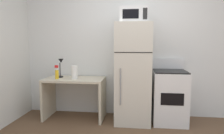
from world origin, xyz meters
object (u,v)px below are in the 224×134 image
at_px(microwave, 134,15).
at_px(oven_range, 169,96).
at_px(spray_bottle, 57,74).
at_px(paper_towel_roll, 75,72).
at_px(refrigerator, 133,73).
at_px(desk_lamp, 61,65).
at_px(desk, 75,91).

bearing_deg(microwave, oven_range, 4.68).
height_order(spray_bottle, oven_range, oven_range).
bearing_deg(oven_range, microwave, -175.32).
height_order(paper_towel_roll, refrigerator, refrigerator).
bearing_deg(paper_towel_roll, spray_bottle, -173.60).
height_order(desk_lamp, refrigerator, refrigerator).
bearing_deg(paper_towel_roll, oven_range, 2.66).
distance_m(desk, paper_towel_roll, 0.36).
relative_size(desk, paper_towel_roll, 4.51).
relative_size(desk_lamp, microwave, 0.77).
bearing_deg(spray_bottle, desk, 20.37).
bearing_deg(desk_lamp, spray_bottle, -93.68).
distance_m(desk, desk_lamp, 0.55).
distance_m(desk, spray_bottle, 0.46).
relative_size(paper_towel_roll, oven_range, 0.22).
xyz_separation_m(refrigerator, oven_range, (0.63, 0.03, -0.40)).
height_order(desk, refrigerator, refrigerator).
relative_size(paper_towel_roll, refrigerator, 0.14).
relative_size(desk_lamp, oven_range, 0.32).
xyz_separation_m(desk, oven_range, (1.71, 0.00, -0.05)).
bearing_deg(microwave, paper_towel_roll, -178.56).
bearing_deg(desk, microwave, -2.52).
bearing_deg(spray_bottle, refrigerator, 3.48).
relative_size(desk, spray_bottle, 4.34).
xyz_separation_m(desk, desk_lamp, (-0.28, 0.06, 0.47)).
distance_m(microwave, oven_range, 1.53).
bearing_deg(refrigerator, paper_towel_roll, -177.40).
bearing_deg(refrigerator, desk_lamp, 176.49).
xyz_separation_m(desk_lamp, refrigerator, (1.35, -0.08, -0.13)).
distance_m(desk, oven_range, 1.71).
distance_m(desk_lamp, refrigerator, 1.36).
height_order(refrigerator, oven_range, refrigerator).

